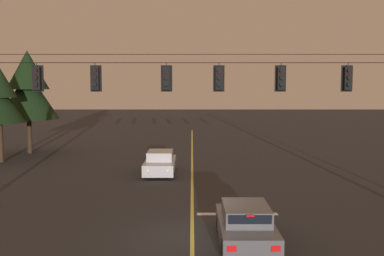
{
  "coord_description": "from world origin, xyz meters",
  "views": [
    {
      "loc": [
        -0.01,
        -16.01,
        5.37
      ],
      "look_at": [
        0.0,
        4.64,
        3.49
      ],
      "focal_mm": 43.26,
      "sensor_mm": 36.0,
      "label": 1
    }
  ],
  "objects": [
    {
      "name": "traffic_light_right_inner",
      "position": [
        1.14,
        3.62,
        5.7
      ],
      "size": [
        0.48,
        0.41,
        1.22
      ],
      "color": "black"
    },
    {
      "name": "lane_centre_stripe",
      "position": [
        0.0,
        9.64,
        0.0
      ],
      "size": [
        0.14,
        60.0,
        0.01
      ],
      "primitive_type": "cube",
      "color": "#D1C64C",
      "rests_on": "ground"
    },
    {
      "name": "traffic_light_centre",
      "position": [
        -1.09,
        3.62,
        5.7
      ],
      "size": [
        0.48,
        0.41,
        1.22
      ],
      "color": "black"
    },
    {
      "name": "ground_plane",
      "position": [
        0.0,
        0.0,
        0.0
      ],
      "size": [
        180.0,
        180.0,
        0.0
      ],
      "primitive_type": "plane",
      "color": "#28282B"
    },
    {
      "name": "car_waiting_near_lane",
      "position": [
        1.81,
        -0.69,
        0.65
      ],
      "size": [
        1.8,
        4.33,
        1.39
      ],
      "color": "#4C4C51",
      "rests_on": "ground"
    },
    {
      "name": "traffic_light_far_right",
      "position": [
        6.59,
        3.62,
        5.7
      ],
      "size": [
        0.48,
        0.41,
        1.22
      ],
      "color": "black"
    },
    {
      "name": "tree_verge_far",
      "position": [
        -13.0,
        20.71,
        5.2
      ],
      "size": [
        4.71,
        4.71,
        8.17
      ],
      "color": "#332316",
      "rests_on": "ground"
    },
    {
      "name": "stop_bar_paint",
      "position": [
        1.9,
        3.04,
        0.0
      ],
      "size": [
        3.4,
        0.36,
        0.01
      ],
      "primitive_type": "cube",
      "color": "silver",
      "rests_on": "ground"
    },
    {
      "name": "traffic_light_leftmost",
      "position": [
        -6.57,
        3.62,
        5.7
      ],
      "size": [
        0.48,
        0.41,
        1.22
      ],
      "color": "black"
    },
    {
      "name": "traffic_light_left_inner",
      "position": [
        -4.1,
        3.62,
        5.7
      ],
      "size": [
        0.48,
        0.41,
        1.22
      ],
      "color": "black"
    },
    {
      "name": "signal_span_assembly",
      "position": [
        0.0,
        3.64,
        4.03
      ],
      "size": [
        20.95,
        0.32,
        7.75
      ],
      "color": "#423021",
      "rests_on": "ground"
    },
    {
      "name": "car_oncoming_lead",
      "position": [
        -1.97,
        12.07,
        0.65
      ],
      "size": [
        1.8,
        4.42,
        1.39
      ],
      "color": "#A5A5AD",
      "rests_on": "ground"
    },
    {
      "name": "traffic_light_rightmost",
      "position": [
        3.76,
        3.62,
        5.7
      ],
      "size": [
        0.48,
        0.41,
        1.22
      ],
      "color": "black"
    }
  ]
}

